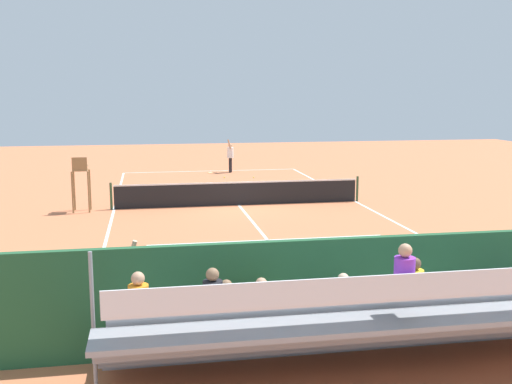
{
  "coord_description": "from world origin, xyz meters",
  "views": [
    {
      "loc": [
        3.65,
        24.19,
        4.61
      ],
      "look_at": [
        0.0,
        4.0,
        1.2
      ],
      "focal_mm": 42.49,
      "sensor_mm": 36.0,
      "label": 1
    }
  ],
  "objects_px": {
    "tennis_player": "(230,155)",
    "tennis_racket": "(211,173)",
    "bleacher_stand": "(379,319)",
    "umpire_chair": "(81,178)",
    "tennis_net": "(239,193)",
    "equipment_bag": "(393,317)",
    "line_judge": "(129,292)",
    "tennis_ball_near": "(224,177)",
    "courtside_bench": "(489,291)",
    "tennis_ball_far": "(254,177)"
  },
  "relations": [
    {
      "from": "tennis_player",
      "to": "tennis_racket",
      "type": "height_order",
      "value": "tennis_player"
    },
    {
      "from": "bleacher_stand",
      "to": "tennis_player",
      "type": "relative_size",
      "value": 4.7
    },
    {
      "from": "umpire_chair",
      "to": "tennis_net",
      "type": "bearing_deg",
      "value": -177.57
    },
    {
      "from": "equipment_bag",
      "to": "line_judge",
      "type": "bearing_deg",
      "value": -0.24
    },
    {
      "from": "tennis_ball_near",
      "to": "line_judge",
      "type": "height_order",
      "value": "line_judge"
    },
    {
      "from": "umpire_chair",
      "to": "tennis_ball_near",
      "type": "height_order",
      "value": "umpire_chair"
    },
    {
      "from": "tennis_net",
      "to": "line_judge",
      "type": "bearing_deg",
      "value": 73.16
    },
    {
      "from": "tennis_net",
      "to": "bleacher_stand",
      "type": "distance_m",
      "value": 15.35
    },
    {
      "from": "umpire_chair",
      "to": "line_judge",
      "type": "xyz_separation_m",
      "value": [
        -2.15,
        13.12,
        -0.3
      ]
    },
    {
      "from": "tennis_net",
      "to": "umpire_chair",
      "type": "height_order",
      "value": "umpire_chair"
    },
    {
      "from": "equipment_bag",
      "to": "courtside_bench",
      "type": "bearing_deg",
      "value": -176.58
    },
    {
      "from": "tennis_net",
      "to": "tennis_ball_near",
      "type": "relative_size",
      "value": 156.06
    },
    {
      "from": "courtside_bench",
      "to": "tennis_ball_far",
      "type": "distance_m",
      "value": 21.0
    },
    {
      "from": "tennis_net",
      "to": "courtside_bench",
      "type": "height_order",
      "value": "tennis_net"
    },
    {
      "from": "equipment_bag",
      "to": "tennis_racket",
      "type": "relative_size",
      "value": 1.54
    },
    {
      "from": "bleacher_stand",
      "to": "tennis_ball_near",
      "type": "distance_m",
      "value": 23.31
    },
    {
      "from": "umpire_chair",
      "to": "line_judge",
      "type": "distance_m",
      "value": 13.29
    },
    {
      "from": "tennis_player",
      "to": "tennis_racket",
      "type": "bearing_deg",
      "value": 4.41
    },
    {
      "from": "line_judge",
      "to": "equipment_bag",
      "type": "bearing_deg",
      "value": 179.76
    },
    {
      "from": "equipment_bag",
      "to": "tennis_ball_near",
      "type": "height_order",
      "value": "equipment_bag"
    },
    {
      "from": "courtside_bench",
      "to": "umpire_chair",
      "type": "bearing_deg",
      "value": -54.1
    },
    {
      "from": "umpire_chair",
      "to": "equipment_bag",
      "type": "height_order",
      "value": "umpire_chair"
    },
    {
      "from": "tennis_player",
      "to": "tennis_racket",
      "type": "distance_m",
      "value": 1.53
    },
    {
      "from": "tennis_net",
      "to": "bleacher_stand",
      "type": "xyz_separation_m",
      "value": [
        0.03,
        15.34,
        0.46
      ]
    },
    {
      "from": "bleacher_stand",
      "to": "courtside_bench",
      "type": "relative_size",
      "value": 5.03
    },
    {
      "from": "tennis_net",
      "to": "equipment_bag",
      "type": "bearing_deg",
      "value": 94.57
    },
    {
      "from": "equipment_bag",
      "to": "tennis_racket",
      "type": "distance_m",
      "value": 23.5
    },
    {
      "from": "tennis_player",
      "to": "line_judge",
      "type": "xyz_separation_m",
      "value": [
        5.11,
        23.53,
        0.0
      ]
    },
    {
      "from": "tennis_player",
      "to": "bleacher_stand",
      "type": "bearing_deg",
      "value": 87.56
    },
    {
      "from": "equipment_bag",
      "to": "tennis_ball_near",
      "type": "distance_m",
      "value": 21.36
    },
    {
      "from": "bleacher_stand",
      "to": "tennis_racket",
      "type": "relative_size",
      "value": 15.5
    },
    {
      "from": "tennis_ball_near",
      "to": "line_judge",
      "type": "bearing_deg",
      "value": 78.15
    },
    {
      "from": "tennis_ball_near",
      "to": "line_judge",
      "type": "xyz_separation_m",
      "value": [
        4.48,
        21.33,
        0.98
      ]
    },
    {
      "from": "equipment_bag",
      "to": "tennis_net",
      "type": "bearing_deg",
      "value": -85.43
    },
    {
      "from": "bleacher_stand",
      "to": "tennis_ball_far",
      "type": "xyz_separation_m",
      "value": [
        -2.01,
        -23.03,
        -0.93
      ]
    },
    {
      "from": "tennis_ball_near",
      "to": "bleacher_stand",
      "type": "bearing_deg",
      "value": 88.89
    },
    {
      "from": "bleacher_stand",
      "to": "tennis_player",
      "type": "bearing_deg",
      "value": -92.44
    },
    {
      "from": "bleacher_stand",
      "to": "line_judge",
      "type": "distance_m",
      "value": 4.48
    },
    {
      "from": "tennis_net",
      "to": "tennis_racket",
      "type": "height_order",
      "value": "tennis_net"
    },
    {
      "from": "tennis_player",
      "to": "tennis_net",
      "type": "bearing_deg",
      "value": 84.04
    },
    {
      "from": "tennis_net",
      "to": "tennis_racket",
      "type": "distance_m",
      "value": 10.08
    },
    {
      "from": "courtside_bench",
      "to": "tennis_player",
      "type": "bearing_deg",
      "value": -84.74
    },
    {
      "from": "tennis_net",
      "to": "umpire_chair",
      "type": "bearing_deg",
      "value": 2.43
    },
    {
      "from": "tennis_ball_far",
      "to": "line_judge",
      "type": "relative_size",
      "value": 0.03
    },
    {
      "from": "bleacher_stand",
      "to": "tennis_racket",
      "type": "height_order",
      "value": "bleacher_stand"
    },
    {
      "from": "equipment_bag",
      "to": "tennis_player",
      "type": "xyz_separation_m",
      "value": [
        0.01,
        -23.56,
        0.84
      ]
    },
    {
      "from": "line_judge",
      "to": "tennis_net",
      "type": "bearing_deg",
      "value": -106.84
    },
    {
      "from": "umpire_chair",
      "to": "tennis_player",
      "type": "bearing_deg",
      "value": -124.87
    },
    {
      "from": "equipment_bag",
      "to": "tennis_ball_far",
      "type": "xyz_separation_m",
      "value": [
        -0.92,
        -21.09,
        -0.15
      ]
    },
    {
      "from": "courtside_bench",
      "to": "bleacher_stand",
      "type": "bearing_deg",
      "value": 32.55
    }
  ]
}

